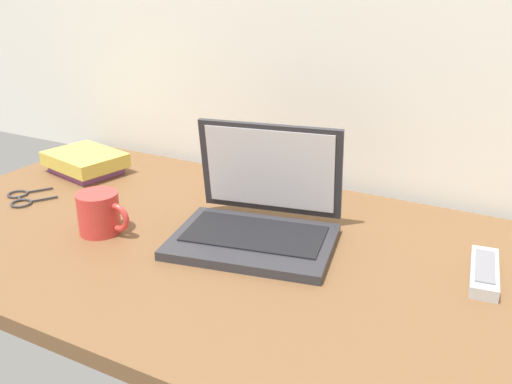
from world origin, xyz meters
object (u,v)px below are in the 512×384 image
(laptop, at_px, (259,215))
(book_stack, at_px, (85,162))
(coffee_mug, at_px, (100,213))
(eyeglasses, at_px, (21,198))
(remote_control_near, at_px, (484,272))

(laptop, distance_m, book_stack, 0.59)
(coffee_mug, bearing_deg, eyeglasses, 171.66)
(coffee_mug, height_order, book_stack, coffee_mug)
(remote_control_near, xyz_separation_m, eyeglasses, (-1.00, -0.14, -0.01))
(eyeglasses, height_order, book_stack, book_stack)
(laptop, height_order, eyeglasses, laptop)
(book_stack, bearing_deg, coffee_mug, -41.40)
(coffee_mug, bearing_deg, remote_control_near, 13.94)
(eyeglasses, relative_size, book_stack, 0.61)
(remote_control_near, bearing_deg, laptop, -174.35)
(remote_control_near, bearing_deg, coffee_mug, -166.06)
(laptop, height_order, remote_control_near, laptop)
(coffee_mug, distance_m, eyeglasses, 0.29)
(coffee_mug, bearing_deg, laptop, 24.87)
(laptop, relative_size, coffee_mug, 2.91)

